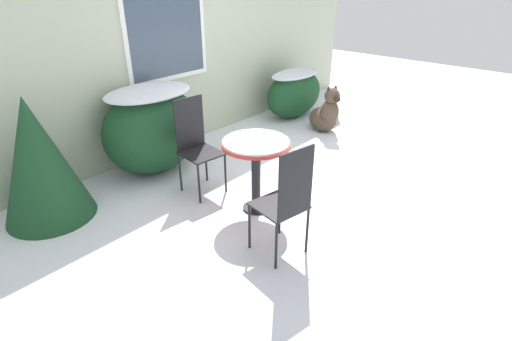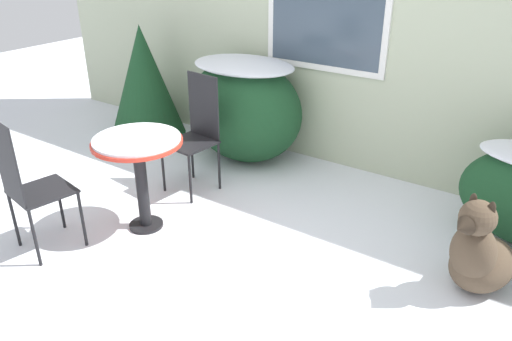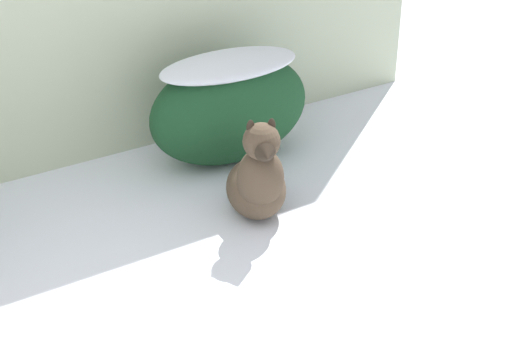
% 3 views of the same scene
% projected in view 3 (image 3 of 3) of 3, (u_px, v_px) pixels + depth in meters
% --- Properties ---
extents(shrub_middle, '(1.25, 0.65, 0.80)m').
position_uv_depth(shrub_middle, '(230.00, 105.00, 5.66)').
color(shrub_middle, '#194223').
rests_on(shrub_middle, ground_plane).
extents(dog, '(0.55, 0.73, 0.76)m').
position_uv_depth(dog, '(258.00, 180.00, 5.00)').
color(dog, '#4C3D2D').
rests_on(dog, ground_plane).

